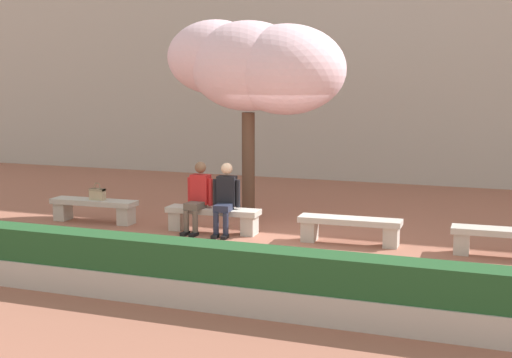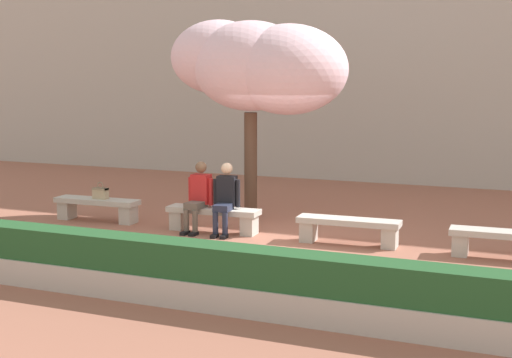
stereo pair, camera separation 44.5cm
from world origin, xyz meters
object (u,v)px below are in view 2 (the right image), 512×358
at_px(person_seated_left, 199,194).
at_px(person_seated_right, 225,196).
at_px(cherry_tree_main, 258,66).
at_px(stone_bench_west_end, 97,206).
at_px(handbag, 101,192).
at_px(stone_bench_near_west, 213,216).
at_px(stone_bench_near_east, 507,240).
at_px(stone_bench_center, 348,227).

relative_size(person_seated_left, person_seated_right, 1.00).
bearing_deg(cherry_tree_main, person_seated_left, -110.53).
bearing_deg(stone_bench_west_end, person_seated_left, -1.34).
xyz_separation_m(person_seated_right, handbag, (-2.74, 0.06, -0.12)).
relative_size(stone_bench_west_end, handbag, 5.21).
bearing_deg(cherry_tree_main, stone_bench_near_west, -101.43).
distance_m(stone_bench_west_end, stone_bench_near_east, 7.67).
relative_size(stone_bench_near_east, handbag, 5.21).
distance_m(stone_bench_near_east, handbag, 7.58).
bearing_deg(person_seated_right, stone_bench_center, 1.33).
bearing_deg(stone_bench_near_west, person_seated_left, -168.69).
relative_size(stone_bench_west_end, person_seated_right, 1.37).
xyz_separation_m(person_seated_right, cherry_tree_main, (0.02, 1.49, 2.34)).
distance_m(person_seated_left, handbag, 2.20).
xyz_separation_m(person_seated_left, person_seated_right, (0.54, 0.00, 0.00)).
height_order(stone_bench_center, handbag, handbag).
relative_size(stone_bench_center, person_seated_left, 1.37).
relative_size(stone_bench_near_west, stone_bench_near_east, 1.00).
height_order(handbag, cherry_tree_main, cherry_tree_main).
bearing_deg(stone_bench_near_west, stone_bench_west_end, 180.00).
bearing_deg(stone_bench_center, stone_bench_near_east, 0.00).
bearing_deg(stone_bench_near_east, stone_bench_center, 180.00).
bearing_deg(handbag, stone_bench_west_end, -177.53).
bearing_deg(stone_bench_west_end, stone_bench_near_west, 0.00).
relative_size(person_seated_right, cherry_tree_main, 0.33).
bearing_deg(person_seated_left, stone_bench_center, 1.09).
xyz_separation_m(stone_bench_near_west, stone_bench_center, (2.56, 0.00, 0.00)).
distance_m(stone_bench_west_end, stone_bench_near_west, 2.56).
bearing_deg(person_seated_right, stone_bench_west_end, 178.93).
relative_size(stone_bench_near_east, person_seated_left, 1.37).
bearing_deg(handbag, cherry_tree_main, 27.44).
relative_size(stone_bench_near_west, person_seated_right, 1.37).
bearing_deg(person_seated_right, stone_bench_near_west, 169.03).
relative_size(stone_bench_near_west, stone_bench_center, 1.00).
distance_m(stone_bench_near_west, stone_bench_near_east, 5.11).
distance_m(handbag, cherry_tree_main, 3.96).
bearing_deg(stone_bench_center, stone_bench_west_end, 180.00).
bearing_deg(cherry_tree_main, handbag, -152.56).
distance_m(stone_bench_center, cherry_tree_main, 3.83).
height_order(stone_bench_west_end, stone_bench_near_west, same).
xyz_separation_m(handbag, cherry_tree_main, (2.76, 1.43, 2.46)).
height_order(stone_bench_west_end, cherry_tree_main, cherry_tree_main).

